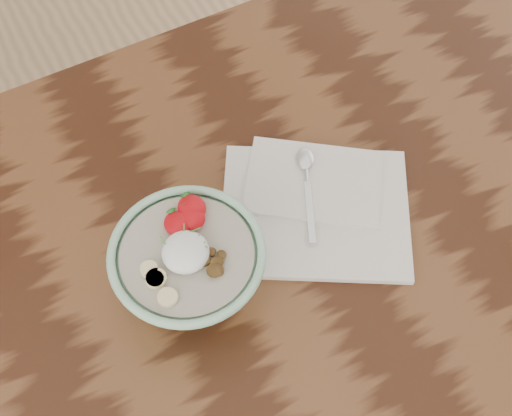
{
  "coord_description": "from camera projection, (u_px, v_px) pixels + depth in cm",
  "views": [
    {
      "loc": [
        -30.81,
        -42.02,
        165.81
      ],
      "look_at": [
        -8.97,
        -0.31,
        86.89
      ],
      "focal_mm": 50.0,
      "sensor_mm": 36.0,
      "label": 1
    }
  ],
  "objects": [
    {
      "name": "napkin",
      "position": [
        315.0,
        205.0,
        1.05
      ],
      "size": [
        34.74,
        32.81,
        1.68
      ],
      "rotation": [
        0.0,
        0.0,
        -0.52
      ],
      "color": "white",
      "rests_on": "table"
    },
    {
      "name": "table",
      "position": [
        305.0,
        253.0,
        1.12
      ],
      "size": [
        160.0,
        90.0,
        75.0
      ],
      "color": "#361A0D",
      "rests_on": "ground"
    },
    {
      "name": "breakfast_bowl",
      "position": [
        189.0,
        268.0,
        0.93
      ],
      "size": [
        20.19,
        20.19,
        13.7
      ],
      "rotation": [
        0.0,
        0.0,
        0.29
      ],
      "color": "#9ACFA9",
      "rests_on": "table"
    },
    {
      "name": "spoon",
      "position": [
        306.0,
        171.0,
        1.07
      ],
      "size": [
        8.76,
        15.74,
        0.86
      ],
      "rotation": [
        0.0,
        0.0,
        -0.44
      ],
      "color": "silver",
      "rests_on": "napkin"
    }
  ]
}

